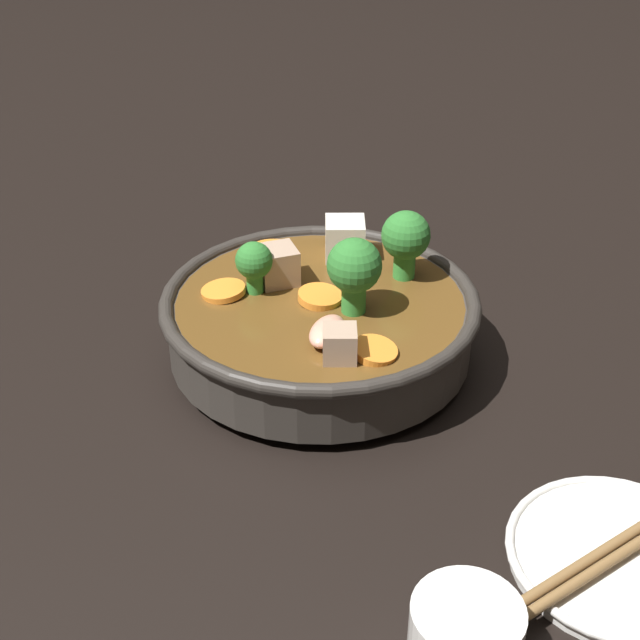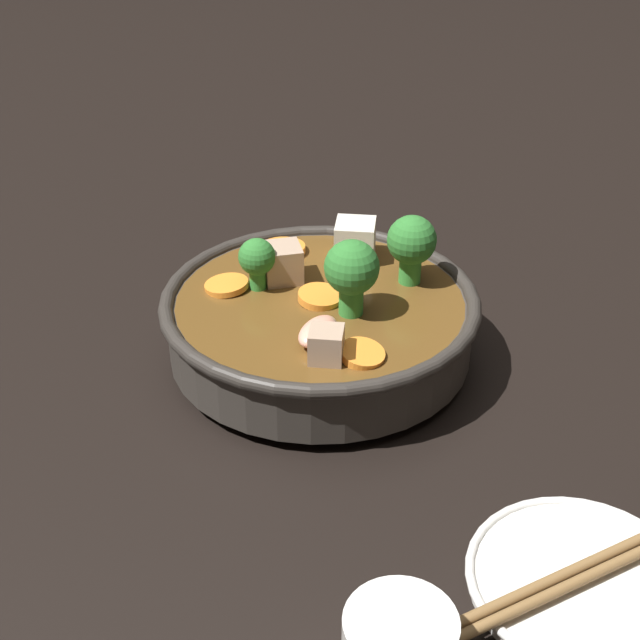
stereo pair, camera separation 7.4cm
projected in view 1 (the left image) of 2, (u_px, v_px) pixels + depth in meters
ground_plane at (320, 358)px, 0.76m from camera, size 3.00×3.00×0.00m
stirfry_bowl at (321, 316)px, 0.74m from camera, size 0.26×0.26×0.12m
side_saucer at (619, 557)px, 0.56m from camera, size 0.14×0.14×0.01m
tea_cup at (465, 639)px, 0.49m from camera, size 0.06×0.06×0.05m
chopsticks_pair at (621, 547)px, 0.55m from camera, size 0.20×0.06×0.01m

